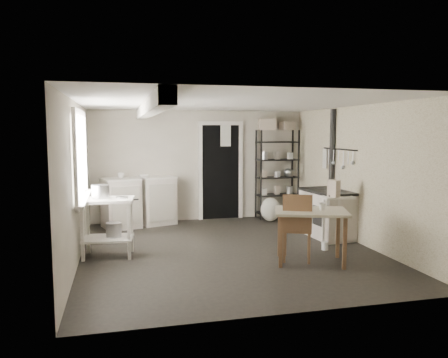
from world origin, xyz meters
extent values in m
plane|color=black|center=(0.00, 0.00, 0.00)|extent=(5.00, 5.00, 0.00)
plane|color=white|center=(0.00, 0.00, 2.30)|extent=(5.00, 5.00, 0.00)
cube|color=#B9B09D|center=(0.00, 2.50, 1.15)|extent=(4.50, 0.02, 2.30)
cube|color=#B9B09D|center=(0.00, -2.50, 1.15)|extent=(4.50, 0.02, 2.30)
cube|color=#B9B09D|center=(-2.25, 0.00, 1.15)|extent=(0.02, 5.00, 2.30)
cube|color=#B9B09D|center=(2.25, 0.00, 1.15)|extent=(0.02, 5.00, 2.30)
cylinder|color=#B9B9BB|center=(-1.93, 0.16, 0.94)|extent=(0.29, 0.29, 0.28)
cylinder|color=#B9B9BB|center=(-1.62, 0.08, 0.85)|extent=(0.23, 0.23, 0.10)
cylinder|color=#B9B9BB|center=(-1.76, 0.08, 0.39)|extent=(0.28, 0.28, 0.25)
imported|color=white|center=(-1.18, 2.09, 0.95)|extent=(0.29, 0.29, 0.07)
imported|color=white|center=(-1.62, 2.12, 0.97)|extent=(0.14, 0.14, 0.10)
imported|color=white|center=(1.35, 2.29, 1.37)|extent=(0.11, 0.11, 0.19)
cube|color=beige|center=(1.43, 2.34, 2.01)|extent=(0.39, 0.36, 0.24)
cube|color=beige|center=(1.89, 2.34, 1.99)|extent=(0.31, 0.29, 0.18)
cube|color=beige|center=(1.75, -0.11, 1.01)|extent=(0.17, 0.21, 0.28)
imported|color=white|center=(1.13, -0.96, 0.81)|extent=(0.12, 0.12, 0.10)
ellipsoid|color=silver|center=(1.39, 1.95, 0.24)|extent=(0.46, 0.41, 0.49)
cylinder|color=white|center=(1.49, -0.35, 0.08)|extent=(0.13, 0.13, 0.13)
camera|label=1|loc=(-1.65, -6.54, 1.87)|focal=35.00mm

